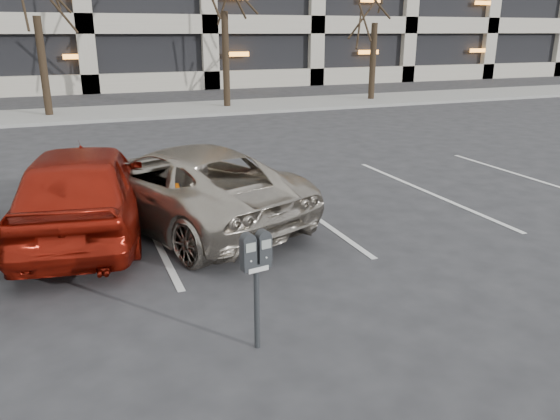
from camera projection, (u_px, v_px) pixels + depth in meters
name	position (u px, v px, depth m)	size (l,w,h in m)	color
ground	(277.00, 266.00, 7.61)	(140.00, 140.00, 0.00)	#28282B
sidewalk	(131.00, 112.00, 21.72)	(80.00, 4.00, 0.12)	gray
stall_lines	(149.00, 226.00, 9.15)	(16.90, 5.20, 0.00)	silver
parking_meter	(256.00, 262.00, 5.36)	(0.33, 0.17, 1.25)	black
suv_silver	(184.00, 185.00, 9.16)	(3.81, 5.29, 1.34)	#A89E8F
car_red	(83.00, 189.00, 8.58)	(1.79, 4.46, 1.52)	maroon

